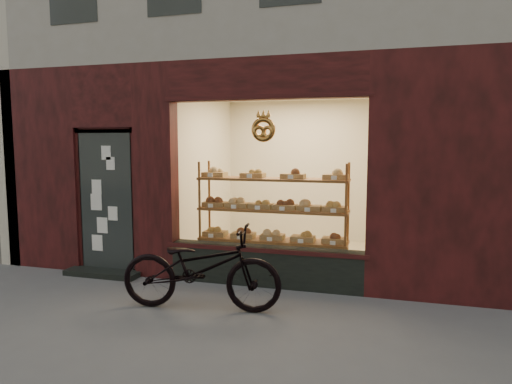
% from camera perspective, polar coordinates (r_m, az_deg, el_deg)
% --- Properties ---
extents(ground, '(90.00, 90.00, 0.00)m').
position_cam_1_polar(ground, '(4.78, -11.33, -18.38)').
color(ground, '#5D5D5D').
extents(display_shelf, '(2.20, 0.45, 1.70)m').
position_cam_1_polar(display_shelf, '(6.69, 2.09, -3.39)').
color(display_shelf, brown).
rests_on(display_shelf, ground).
extents(bicycle, '(1.99, 0.91, 1.01)m').
position_cam_1_polar(bicycle, '(5.50, -6.91, -9.39)').
color(bicycle, black).
rests_on(bicycle, ground).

